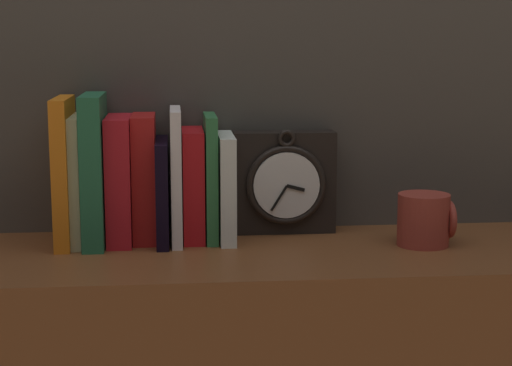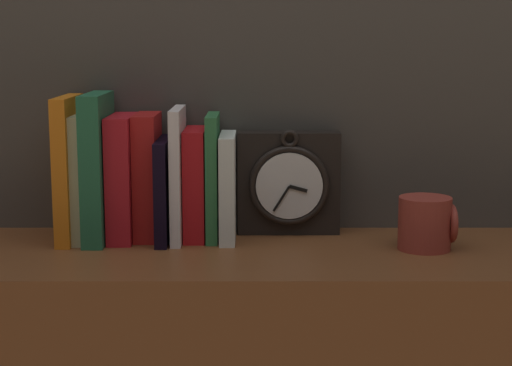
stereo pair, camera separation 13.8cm
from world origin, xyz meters
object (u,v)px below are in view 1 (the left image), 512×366
object	(u,v)px
book_slot3_red	(120,180)
book_slot2_green	(95,170)
book_slot6_white	(176,175)
book_slot8_green	(211,177)
book_slot0_orange	(65,171)
book_slot4_red	(144,178)
clock	(284,182)
mug	(425,220)
book_slot5_black	(162,191)
book_slot1_cream	(78,180)
book_slot9_white	(226,187)
book_slot7_red	(193,185)

from	to	relation	value
book_slot3_red	book_slot2_green	bearing A→B (deg)	-167.19
book_slot6_white	book_slot8_green	size ratio (longest dim) A/B	1.06
book_slot0_orange	book_slot4_red	distance (m)	0.13
clock	book_slot8_green	bearing A→B (deg)	-165.40
mug	book_slot6_white	bearing A→B (deg)	169.76
book_slot0_orange	book_slot5_black	xyz separation A→B (m)	(0.16, -0.00, -0.04)
book_slot3_red	book_slot6_white	bearing A→B (deg)	-2.35
book_slot6_white	book_slot0_orange	bearing A→B (deg)	-179.11
book_slot6_white	mug	bearing A→B (deg)	-10.24
book_slot3_red	book_slot6_white	distance (m)	0.10
clock	book_slot6_white	bearing A→B (deg)	-167.21
book_slot1_cream	book_slot9_white	world-z (taller)	book_slot1_cream
book_slot3_red	book_slot8_green	distance (m)	0.16
book_slot8_green	mug	distance (m)	0.37
book_slot6_white	book_slot8_green	distance (m)	0.06
book_slot4_red	book_slot5_black	distance (m)	0.04
clock	book_slot2_green	distance (m)	0.33
book_slot3_red	book_slot5_black	distance (m)	0.08
book_slot3_red	book_slot4_red	bearing A→B (deg)	12.81
book_slot7_red	mug	world-z (taller)	book_slot7_red
book_slot3_red	book_slot9_white	size ratio (longest dim) A/B	1.18
clock	book_slot0_orange	xyz separation A→B (m)	(-0.38, -0.05, 0.03)
mug	clock	bearing A→B (deg)	152.03
book_slot3_red	book_slot8_green	size ratio (longest dim) A/B	1.00
mug	book_slot7_red	bearing A→B (deg)	167.42
book_slot4_red	clock	bearing A→B (deg)	6.99
book_slot5_black	mug	xyz separation A→B (m)	(0.44, -0.07, -0.04)
clock	book_slot3_red	xyz separation A→B (m)	(-0.29, -0.04, 0.02)
book_slot0_orange	book_slot2_green	distance (m)	0.05
clock	book_slot6_white	world-z (taller)	book_slot6_white
book_slot8_green	book_slot9_white	bearing A→B (deg)	-13.26
book_slot8_green	book_slot9_white	size ratio (longest dim) A/B	1.18
book_slot6_white	book_slot4_red	bearing A→B (deg)	166.20
book_slot8_green	book_slot9_white	world-z (taller)	book_slot8_green
book_slot0_orange	book_slot6_white	bearing A→B (deg)	0.89
book_slot7_red	book_slot1_cream	bearing A→B (deg)	-177.71
book_slot8_green	mug	world-z (taller)	book_slot8_green
book_slot0_orange	mug	world-z (taller)	book_slot0_orange
book_slot1_cream	book_slot3_red	distance (m)	0.07
clock	book_slot2_green	xyz separation A→B (m)	(-0.33, -0.05, 0.04)
book_slot6_white	book_slot7_red	size ratio (longest dim) A/B	1.19
book_slot1_cream	mug	bearing A→B (deg)	-7.70
book_slot0_orange	book_slot9_white	distance (m)	0.27
book_slot3_red	book_slot7_red	distance (m)	0.13
clock	book_slot5_black	bearing A→B (deg)	-167.61
book_slot2_green	book_slot6_white	world-z (taller)	book_slot2_green
clock	book_slot3_red	world-z (taller)	book_slot3_red
book_slot4_red	book_slot7_red	size ratio (longest dim) A/B	1.13
book_slot4_red	book_slot3_red	bearing A→B (deg)	-167.19
book_slot2_green	book_slot1_cream	bearing A→B (deg)	162.90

